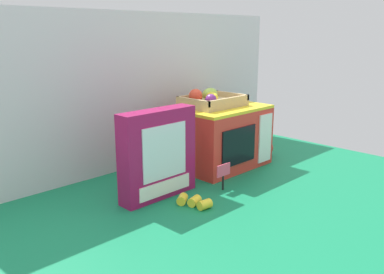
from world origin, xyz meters
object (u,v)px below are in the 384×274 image
at_px(toy_microwave, 220,136).
at_px(food_groups_crate, 211,100).
at_px(cookie_set_box, 158,154).
at_px(loose_toy_apple, 266,148).
at_px(loose_toy_banana, 194,202).
at_px(price_sign, 223,173).

bearing_deg(toy_microwave, food_groups_crate, 135.50).
bearing_deg(cookie_set_box, loose_toy_apple, 2.58).
height_order(toy_microwave, loose_toy_apple, toy_microwave).
bearing_deg(food_groups_crate, loose_toy_banana, -144.37).
relative_size(toy_microwave, loose_toy_banana, 3.03).
height_order(toy_microwave, cookie_set_box, cookie_set_box).
height_order(price_sign, loose_toy_apple, price_sign).
relative_size(food_groups_crate, loose_toy_apple, 3.76).
bearing_deg(price_sign, toy_microwave, 43.96).
xyz_separation_m(price_sign, loose_toy_apple, (0.49, 0.15, -0.03)).
height_order(loose_toy_banana, loose_toy_apple, loose_toy_apple).
relative_size(loose_toy_banana, loose_toy_apple, 1.88).
xyz_separation_m(toy_microwave, food_groups_crate, (-0.03, 0.03, 0.16)).
height_order(food_groups_crate, price_sign, food_groups_crate).
relative_size(toy_microwave, food_groups_crate, 1.51).
distance_m(cookie_set_box, price_sign, 0.26).
bearing_deg(toy_microwave, price_sign, -136.04).
relative_size(price_sign, loose_toy_apple, 1.46).
xyz_separation_m(toy_microwave, cookie_set_box, (-0.42, -0.08, 0.03)).
height_order(price_sign, loose_toy_banana, price_sign).
bearing_deg(food_groups_crate, toy_microwave, -44.50).
bearing_deg(loose_toy_banana, price_sign, 8.43).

